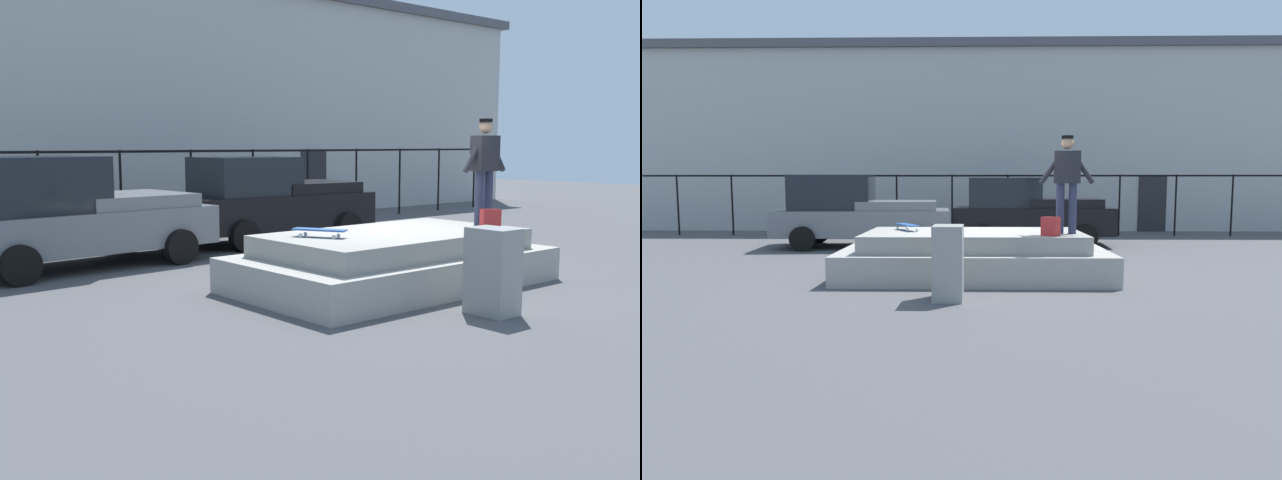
{
  "view_description": "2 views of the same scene",
  "coord_description": "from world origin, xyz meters",
  "views": [
    {
      "loc": [
        -8.08,
        -7.95,
        2.15
      ],
      "look_at": [
        -0.63,
        0.89,
        0.62
      ],
      "focal_mm": 40.43,
      "sensor_mm": 36.0,
      "label": 1
    },
    {
      "loc": [
        -0.23,
        -10.47,
        1.72
      ],
      "look_at": [
        -0.45,
        0.19,
        0.62
      ],
      "focal_mm": 30.55,
      "sensor_mm": 36.0,
      "label": 2
    }
  ],
  "objects": [
    {
      "name": "ground_plane",
      "position": [
        0.0,
        0.0,
        0.0
      ],
      "size": [
        60.0,
        60.0,
        0.0
      ],
      "primitive_type": "plane",
      "color": "#4C4C4F"
    },
    {
      "name": "warehouse_building",
      "position": [
        0.0,
        12.79,
        3.44
      ],
      "size": [
        31.92,
        7.15,
        6.85
      ],
      "color": "#B2B2AD",
      "rests_on": "ground_plane"
    },
    {
      "name": "backpack",
      "position": [
        1.1,
        -1.16,
        1.0
      ],
      "size": [
        0.34,
        0.32,
        0.33
      ],
      "primitive_type": "cube",
      "rotation": [
        0.0,
        0.0,
        5.69
      ],
      "color": "red",
      "rests_on": "concrete_ledge"
    },
    {
      "name": "fence_row",
      "position": [
        0.0,
        7.64,
        1.37
      ],
      "size": [
        24.06,
        0.06,
        2.03
      ],
      "color": "black",
      "rests_on": "ground_plane"
    },
    {
      "name": "utility_box",
      "position": [
        -0.6,
        -2.48,
        0.56
      ],
      "size": [
        0.46,
        0.61,
        1.11
      ],
      "primitive_type": "cube",
      "rotation": [
        0.0,
        0.0,
        -0.03
      ],
      "color": "gray",
      "rests_on": "ground_plane"
    },
    {
      "name": "concrete_ledge",
      "position": [
        -0.22,
        -0.36,
        0.38
      ],
      "size": [
        4.86,
        2.7,
        0.83
      ],
      "color": "#9E9B93",
      "rests_on": "ground_plane"
    },
    {
      "name": "skateboarder",
      "position": [
        1.43,
        -0.78,
        1.84
      ],
      "size": [
        0.98,
        0.27,
        1.73
      ],
      "color": "#2D334C",
      "rests_on": "concrete_ledge"
    },
    {
      "name": "skateboard",
      "position": [
        -1.49,
        -0.12,
        0.93
      ],
      "size": [
        0.55,
        0.79,
        0.12
      ],
      "color": "#264C8C",
      "rests_on": "concrete_ledge"
    },
    {
      "name": "car_black_pickup_mid",
      "position": [
        1.31,
        4.93,
        0.94
      ],
      "size": [
        4.46,
        2.24,
        1.89
      ],
      "color": "black",
      "rests_on": "ground_plane"
    },
    {
      "name": "car_grey_pickup_near",
      "position": [
        -3.41,
        4.4,
        0.96
      ],
      "size": [
        4.8,
        2.48,
        1.96
      ],
      "color": "slate",
      "rests_on": "ground_plane"
    }
  ]
}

